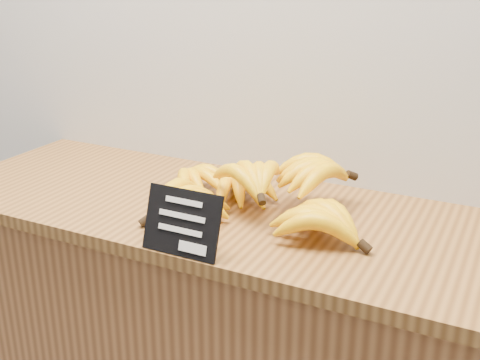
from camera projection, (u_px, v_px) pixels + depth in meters
counter_top at (250, 216)px, 1.38m from camera, size 1.56×0.54×0.03m
chalkboard_sign at (182, 223)px, 1.15m from camera, size 0.16×0.05×0.12m
banana_pile at (254, 192)px, 1.34m from camera, size 0.55×0.37×0.12m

